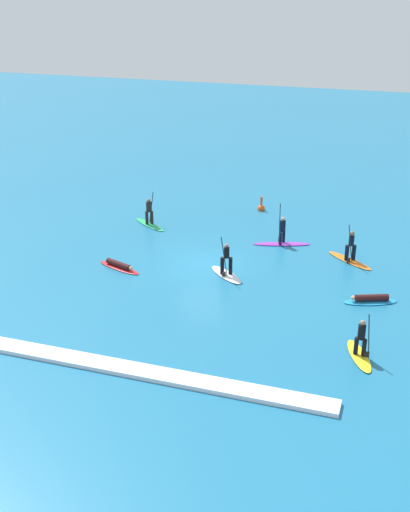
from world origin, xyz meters
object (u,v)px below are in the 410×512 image
at_px(surfer_on_white_board, 226,269).
at_px(surfer_on_orange_board, 350,254).
at_px(surfer_on_yellow_board, 360,348).
at_px(surfer_on_red_board, 119,266).
at_px(marker_buoy, 261,208).
at_px(surfer_on_green_board, 149,218).
at_px(surfer_on_blue_board, 371,299).
at_px(surfer_on_purple_board, 282,237).

bearing_deg(surfer_on_white_board, surfer_on_orange_board, 74.18).
bearing_deg(surfer_on_yellow_board, surfer_on_red_board, -133.13).
distance_m(surfer_on_white_board, marker_buoy, 10.40).
bearing_deg(surfer_on_red_board, surfer_on_orange_board, 42.08).
height_order(surfer_on_red_board, marker_buoy, marker_buoy).
xyz_separation_m(surfer_on_green_board, surfer_on_white_board, (6.56, -5.56, -0.07)).
distance_m(surfer_on_orange_board, surfer_on_white_board, 6.98).
height_order(surfer_on_yellow_board, surfer_on_white_board, surfer_on_white_board).
xyz_separation_m(surfer_on_orange_board, marker_buoy, (-6.48, 6.56, -0.27)).
bearing_deg(surfer_on_yellow_board, surfer_on_blue_board, 157.26).
height_order(surfer_on_blue_board, surfer_on_yellow_board, surfer_on_yellow_board).
xyz_separation_m(surfer_on_red_board, surfer_on_purple_board, (7.49, 5.88, 0.31)).
height_order(surfer_on_red_board, surfer_on_yellow_board, surfer_on_yellow_board).
height_order(surfer_on_red_board, surfer_on_purple_board, surfer_on_purple_board).
height_order(surfer_on_red_board, surfer_on_green_board, surfer_on_green_board).
bearing_deg(marker_buoy, surfer_on_purple_board, -65.03).
xyz_separation_m(surfer_on_green_board, marker_buoy, (5.93, 4.82, -0.30)).
relative_size(surfer_on_purple_board, surfer_on_yellow_board, 1.28).
xyz_separation_m(surfer_on_white_board, marker_buoy, (-0.64, 10.38, -0.23)).
bearing_deg(surfer_on_orange_board, surfer_on_blue_board, -34.49).
bearing_deg(marker_buoy, surfer_on_green_board, -140.87).
relative_size(surfer_on_white_board, marker_buoy, 2.27).
height_order(surfer_on_purple_board, surfer_on_orange_board, surfer_on_purple_board).
xyz_separation_m(surfer_on_green_board, surfer_on_yellow_board, (13.88, -11.29, -0.07)).
bearing_deg(surfer_on_green_board, surfer_on_orange_board, -154.36).
bearing_deg(surfer_on_red_board, surfer_on_blue_board, 20.56).
bearing_deg(surfer_on_yellow_board, surfer_on_orange_board, 166.20).
height_order(surfer_on_green_board, marker_buoy, surfer_on_green_board).
xyz_separation_m(surfer_on_red_board, surfer_on_yellow_board, (12.94, -4.86, 0.26)).
relative_size(surfer_on_green_board, surfer_on_white_board, 1.16).
relative_size(surfer_on_red_board, surfer_on_yellow_board, 1.09).
height_order(surfer_on_purple_board, surfer_on_blue_board, surfer_on_purple_board).
bearing_deg(surfer_on_purple_board, surfer_on_red_board, 20.67).
relative_size(surfer_on_purple_board, marker_buoy, 3.14).
xyz_separation_m(surfer_on_purple_board, surfer_on_orange_board, (3.98, -1.19, -0.01)).
xyz_separation_m(surfer_on_purple_board, marker_buoy, (-2.50, 5.37, -0.28)).
bearing_deg(surfer_on_yellow_board, surfer_on_white_board, -150.65).
bearing_deg(surfer_on_red_board, surfer_on_yellow_board, -0.73).
relative_size(surfer_on_purple_board, surfer_on_white_board, 1.38).
distance_m(surfer_on_yellow_board, marker_buoy, 17.97).
distance_m(surfer_on_purple_board, surfer_on_blue_board, 7.92).
bearing_deg(surfer_on_blue_board, surfer_on_green_board, -45.88).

